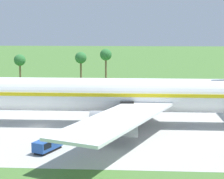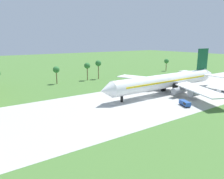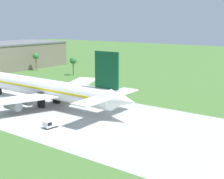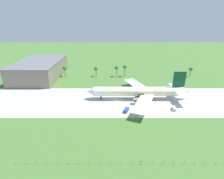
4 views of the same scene
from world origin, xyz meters
name	(u,v)px [view 1 (image 1 of 4)]	position (x,y,z in m)	size (l,w,h in m)	color
ground_plane	(39,126)	(0.00, 0.00, 0.00)	(600.00, 600.00, 0.00)	#477233
taxiway_strip	(39,126)	(0.00, 0.00, 0.01)	(320.00, 44.00, 0.02)	#B2B2AD
jet_airliner	(121,95)	(15.21, 2.54, 5.61)	(71.02, 59.70, 19.42)	white
baggage_tug	(47,145)	(4.90, -14.87, 1.03)	(3.92, 5.61, 1.86)	black
palm_tree_row	(87,59)	(2.60, 51.61, 8.22)	(121.02, 3.60, 11.50)	brown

